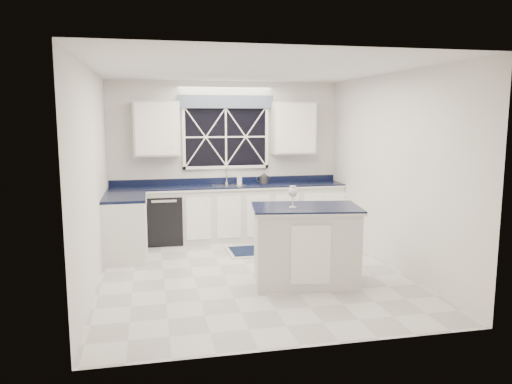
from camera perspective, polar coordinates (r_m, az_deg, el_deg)
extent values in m
plane|color=silver|center=(6.85, -0.49, -9.27)|extent=(4.50, 4.50, 0.00)
cube|color=silver|center=(8.76, -3.48, 3.70)|extent=(4.00, 0.10, 2.70)
cube|color=silver|center=(8.59, -3.12, -2.46)|extent=(3.98, 0.60, 0.90)
cube|color=silver|center=(7.72, -14.76, -4.02)|extent=(0.60, 1.00, 0.90)
cube|color=black|center=(8.51, -3.15, 0.64)|extent=(3.98, 0.64, 0.04)
cube|color=black|center=(8.50, -10.47, -2.99)|extent=(0.60, 0.58, 0.82)
cube|color=black|center=(8.71, -3.47, 6.30)|extent=(1.40, 0.02, 1.00)
cube|color=slate|center=(8.64, -3.45, 10.27)|extent=(1.65, 0.04, 0.22)
cube|color=silver|center=(8.46, -11.29, 7.10)|extent=(0.75, 0.34, 0.90)
cube|color=silver|center=(8.82, 4.29, 7.30)|extent=(0.75, 0.34, 0.90)
cylinder|color=silver|center=(8.72, -3.38, 1.10)|extent=(0.05, 0.05, 0.04)
cylinder|color=silver|center=(8.71, -3.38, 2.01)|extent=(0.02, 0.02, 0.28)
cylinder|color=silver|center=(8.60, -3.30, 2.80)|extent=(0.02, 0.18, 0.02)
cube|color=silver|center=(6.38, 5.69, -6.22)|extent=(1.36, 0.92, 0.95)
cube|color=black|center=(6.27, 5.76, -1.83)|extent=(1.43, 0.99, 0.04)
cube|color=#B7B7B2|center=(7.93, 0.92, -6.69)|extent=(1.18, 0.74, 0.01)
cube|color=#101C35|center=(7.93, 0.92, -6.62)|extent=(1.05, 0.61, 0.01)
cylinder|color=#2F3032|center=(8.74, 0.92, 1.43)|extent=(0.17, 0.17, 0.13)
cone|color=#2F3032|center=(8.73, 0.92, 2.03)|extent=(0.14, 0.14, 0.06)
torus|color=#2F3032|center=(8.73, 0.38, 1.48)|extent=(0.11, 0.02, 0.11)
cylinder|color=#2F3032|center=(8.75, 1.52, 1.56)|extent=(0.07, 0.02, 0.08)
cylinder|color=white|center=(6.17, 4.21, -1.74)|extent=(0.09, 0.09, 0.01)
cylinder|color=white|center=(6.16, 4.21, -1.06)|extent=(0.01, 0.01, 0.14)
ellipsoid|color=white|center=(6.14, 4.23, 0.02)|extent=(0.11, 0.11, 0.14)
cylinder|color=#EAE27C|center=(6.15, 4.22, -0.21)|extent=(0.09, 0.09, 0.06)
imported|color=silver|center=(8.70, -1.89, 1.55)|extent=(0.10, 0.10, 0.18)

